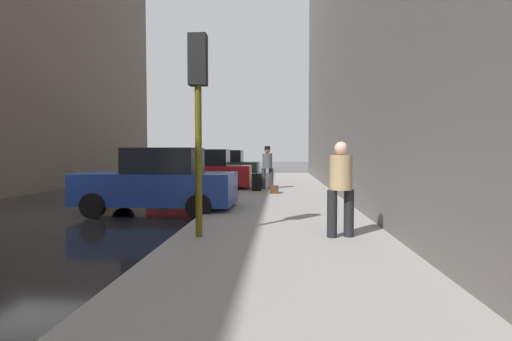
{
  "coord_description": "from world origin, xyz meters",
  "views": [
    {
      "loc": [
        5.96,
        -9.34,
        1.67
      ],
      "look_at": [
        5.01,
        6.04,
        0.96
      ],
      "focal_mm": 28.0,
      "sensor_mm": 36.0,
      "label": 1
    }
  ],
  "objects_px": {
    "fire_hydrant": "(232,190)",
    "duffel_bag": "(274,189)",
    "parked_red_hatchback": "(202,172)",
    "traffic_light": "(198,91)",
    "pedestrian_in_tan_coat": "(341,184)",
    "pedestrian_with_beanie": "(267,165)",
    "parked_blue_sedan": "(159,182)",
    "parked_dark_green_sedan": "(223,166)",
    "rolling_suitcase": "(256,182)"
  },
  "relations": [
    {
      "from": "rolling_suitcase",
      "to": "parked_blue_sedan",
      "type": "bearing_deg",
      "value": -114.59
    },
    {
      "from": "parked_blue_sedan",
      "to": "pedestrian_in_tan_coat",
      "type": "relative_size",
      "value": 2.48
    },
    {
      "from": "parked_blue_sedan",
      "to": "duffel_bag",
      "type": "distance_m",
      "value": 5.17
    },
    {
      "from": "pedestrian_in_tan_coat",
      "to": "rolling_suitcase",
      "type": "distance_m",
      "value": 8.9
    },
    {
      "from": "parked_red_hatchback",
      "to": "parked_dark_green_sedan",
      "type": "relative_size",
      "value": 1.01
    },
    {
      "from": "parked_red_hatchback",
      "to": "parked_dark_green_sedan",
      "type": "xyz_separation_m",
      "value": [
        0.0,
        6.21,
        0.0
      ]
    },
    {
      "from": "traffic_light",
      "to": "duffel_bag",
      "type": "xyz_separation_m",
      "value": [
        1.23,
        7.74,
        -2.47
      ]
    },
    {
      "from": "parked_blue_sedan",
      "to": "parked_dark_green_sedan",
      "type": "xyz_separation_m",
      "value": [
        0.0,
        12.28,
        0.0
      ]
    },
    {
      "from": "parked_dark_green_sedan",
      "to": "duffel_bag",
      "type": "height_order",
      "value": "parked_dark_green_sedan"
    },
    {
      "from": "duffel_bag",
      "to": "parked_blue_sedan",
      "type": "bearing_deg",
      "value": -126.84
    },
    {
      "from": "parked_red_hatchback",
      "to": "rolling_suitcase",
      "type": "relative_size",
      "value": 4.07
    },
    {
      "from": "fire_hydrant",
      "to": "parked_blue_sedan",
      "type": "bearing_deg",
      "value": -138.12
    },
    {
      "from": "pedestrian_with_beanie",
      "to": "duffel_bag",
      "type": "relative_size",
      "value": 4.04
    },
    {
      "from": "traffic_light",
      "to": "pedestrian_with_beanie",
      "type": "relative_size",
      "value": 2.03
    },
    {
      "from": "rolling_suitcase",
      "to": "parked_dark_green_sedan",
      "type": "bearing_deg",
      "value": 108.3
    },
    {
      "from": "pedestrian_with_beanie",
      "to": "traffic_light",
      "type": "bearing_deg",
      "value": -95.46
    },
    {
      "from": "parked_blue_sedan",
      "to": "fire_hydrant",
      "type": "relative_size",
      "value": 6.02
    },
    {
      "from": "parked_red_hatchback",
      "to": "parked_dark_green_sedan",
      "type": "height_order",
      "value": "same"
    },
    {
      "from": "pedestrian_with_beanie",
      "to": "rolling_suitcase",
      "type": "bearing_deg",
      "value": -117.71
    },
    {
      "from": "traffic_light",
      "to": "rolling_suitcase",
      "type": "height_order",
      "value": "traffic_light"
    },
    {
      "from": "fire_hydrant",
      "to": "traffic_light",
      "type": "xyz_separation_m",
      "value": [
        0.05,
        -5.24,
        2.26
      ]
    },
    {
      "from": "pedestrian_with_beanie",
      "to": "pedestrian_in_tan_coat",
      "type": "xyz_separation_m",
      "value": [
        1.62,
        -9.42,
        -0.03
      ]
    },
    {
      "from": "rolling_suitcase",
      "to": "duffel_bag",
      "type": "bearing_deg",
      "value": -54.91
    },
    {
      "from": "fire_hydrant",
      "to": "duffel_bag",
      "type": "bearing_deg",
      "value": 62.88
    },
    {
      "from": "parked_blue_sedan",
      "to": "parked_red_hatchback",
      "type": "xyz_separation_m",
      "value": [
        0.0,
        6.07,
        0.0
      ]
    },
    {
      "from": "traffic_light",
      "to": "duffel_bag",
      "type": "relative_size",
      "value": 8.18
    },
    {
      "from": "duffel_bag",
      "to": "pedestrian_in_tan_coat",
      "type": "bearing_deg",
      "value": -80.26
    },
    {
      "from": "parked_red_hatchback",
      "to": "rolling_suitcase",
      "type": "distance_m",
      "value": 2.56
    },
    {
      "from": "traffic_light",
      "to": "parked_red_hatchback",
      "type": "bearing_deg",
      "value": 100.83
    },
    {
      "from": "parked_red_hatchback",
      "to": "pedestrian_in_tan_coat",
      "type": "xyz_separation_m",
      "value": [
        4.39,
        -9.57,
        0.26
      ]
    },
    {
      "from": "parked_red_hatchback",
      "to": "parked_blue_sedan",
      "type": "bearing_deg",
      "value": -90.0
    },
    {
      "from": "parked_red_hatchback",
      "to": "traffic_light",
      "type": "relative_size",
      "value": 1.18
    },
    {
      "from": "fire_hydrant",
      "to": "pedestrian_in_tan_coat",
      "type": "height_order",
      "value": "pedestrian_in_tan_coat"
    },
    {
      "from": "parked_red_hatchback",
      "to": "traffic_light",
      "type": "bearing_deg",
      "value": -79.17
    },
    {
      "from": "parked_blue_sedan",
      "to": "rolling_suitcase",
      "type": "xyz_separation_m",
      "value": [
        2.36,
        5.15,
        -0.36
      ]
    },
    {
      "from": "parked_dark_green_sedan",
      "to": "fire_hydrant",
      "type": "distance_m",
      "value": 10.82
    },
    {
      "from": "parked_blue_sedan",
      "to": "pedestrian_with_beanie",
      "type": "distance_m",
      "value": 6.55
    },
    {
      "from": "duffel_bag",
      "to": "parked_dark_green_sedan",
      "type": "bearing_deg",
      "value": 110.7
    },
    {
      "from": "traffic_light",
      "to": "pedestrian_in_tan_coat",
      "type": "distance_m",
      "value": 3.03
    },
    {
      "from": "parked_blue_sedan",
      "to": "parked_dark_green_sedan",
      "type": "bearing_deg",
      "value": 90.0
    },
    {
      "from": "rolling_suitcase",
      "to": "duffel_bag",
      "type": "relative_size",
      "value": 2.36
    },
    {
      "from": "parked_red_hatchback",
      "to": "parked_dark_green_sedan",
      "type": "bearing_deg",
      "value": 90.0
    },
    {
      "from": "duffel_bag",
      "to": "traffic_light",
      "type": "bearing_deg",
      "value": -99.03
    },
    {
      "from": "parked_blue_sedan",
      "to": "pedestrian_in_tan_coat",
      "type": "bearing_deg",
      "value": -38.52
    },
    {
      "from": "traffic_light",
      "to": "duffel_bag",
      "type": "distance_m",
      "value": 8.21
    },
    {
      "from": "parked_dark_green_sedan",
      "to": "duffel_bag",
      "type": "bearing_deg",
      "value": -69.3
    },
    {
      "from": "parked_blue_sedan",
      "to": "rolling_suitcase",
      "type": "bearing_deg",
      "value": 65.41
    },
    {
      "from": "traffic_light",
      "to": "rolling_suitcase",
      "type": "relative_size",
      "value": 3.46
    },
    {
      "from": "parked_blue_sedan",
      "to": "parked_red_hatchback",
      "type": "distance_m",
      "value": 6.07
    },
    {
      "from": "parked_blue_sedan",
      "to": "rolling_suitcase",
      "type": "distance_m",
      "value": 5.68
    }
  ]
}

